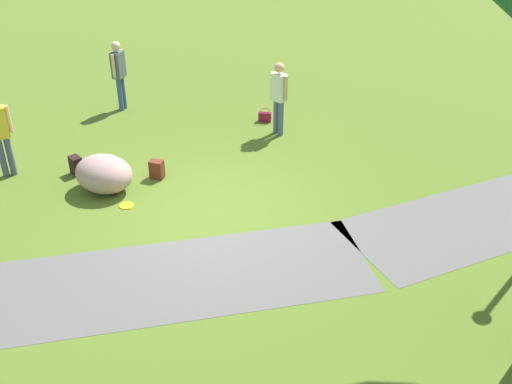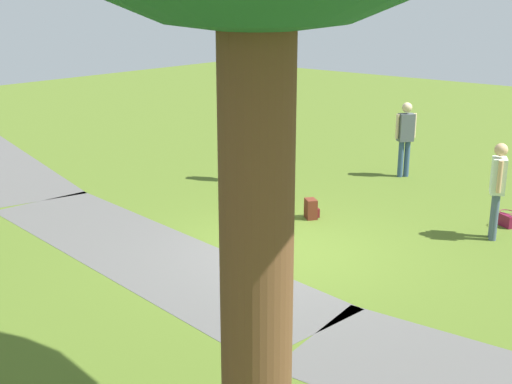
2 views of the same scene
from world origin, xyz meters
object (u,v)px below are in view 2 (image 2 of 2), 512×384
man_near_boulder (239,137)px  handbag_on_grass (506,220)px  lawn_boulder (264,192)px  frisbee_on_grass (251,221)px  woman_with_handbag (498,184)px  backpack_by_boulder (311,209)px  passerby_on_path (405,134)px  spare_backpack_on_lawn (273,187)px

man_near_boulder → handbag_on_grass: man_near_boulder is taller
lawn_boulder → frisbee_on_grass: 0.90m
woman_with_handbag → backpack_by_boulder: woman_with_handbag is taller
woman_with_handbag → frisbee_on_grass: 4.65m
man_near_boulder → passerby_on_path: bearing=-134.4°
lawn_boulder → backpack_by_boulder: size_ratio=3.89×
spare_backpack_on_lawn → woman_with_handbag: bearing=-174.6°
woman_with_handbag → spare_backpack_on_lawn: woman_with_handbag is taller
man_near_boulder → spare_backpack_on_lawn: (-1.36, 0.40, -0.87)m
lawn_boulder → spare_backpack_on_lawn: lawn_boulder is taller
woman_with_handbag → passerby_on_path: (3.33, -2.83, 0.03)m
passerby_on_path → frisbee_on_grass: 5.11m
passerby_on_path → backpack_by_boulder: passerby_on_path is taller
lawn_boulder → woman_with_handbag: (-4.30, -1.37, 0.67)m
passerby_on_path → handbag_on_grass: (-3.28, 2.03, -0.93)m
woman_with_handbag → handbag_on_grass: bearing=-86.5°
handbag_on_grass → frisbee_on_grass: bearing=36.6°
man_near_boulder → spare_backpack_on_lawn: 1.67m
woman_with_handbag → backpack_by_boulder: (3.20, 1.20, -0.85)m
lawn_boulder → woman_with_handbag: size_ratio=0.87×
man_near_boulder → handbag_on_grass: 6.23m
lawn_boulder → spare_backpack_on_lawn: size_ratio=3.89×
handbag_on_grass → backpack_by_boulder: bearing=32.5°
backpack_by_boulder → man_near_boulder: bearing=-21.4°
woman_with_handbag → spare_backpack_on_lawn: (4.79, 0.45, -0.85)m
lawn_boulder → frisbee_on_grass: bearing=111.3°
handbag_on_grass → frisbee_on_grass: 4.92m
man_near_boulder → backpack_by_boulder: bearing=158.6°
woman_with_handbag → passerby_on_path: passerby_on_path is taller
passerby_on_path → handbag_on_grass: size_ratio=4.93×
handbag_on_grass → spare_backpack_on_lawn: size_ratio=0.92×
lawn_boulder → backpack_by_boulder: bearing=-171.5°
backpack_by_boulder → passerby_on_path: bearing=-88.1°
handbag_on_grass → woman_with_handbag: bearing=93.5°
woman_with_handbag → spare_backpack_on_lawn: bearing=5.4°
man_near_boulder → backpack_by_boulder: 3.28m
frisbee_on_grass → man_near_boulder: bearing=-44.0°
passerby_on_path → handbag_on_grass: passerby_on_path is taller
lawn_boulder → spare_backpack_on_lawn: (0.49, -0.91, -0.18)m
lawn_boulder → handbag_on_grass: 4.78m
passerby_on_path → lawn_boulder: bearing=77.1°
backpack_by_boulder → lawn_boulder: bearing=8.5°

